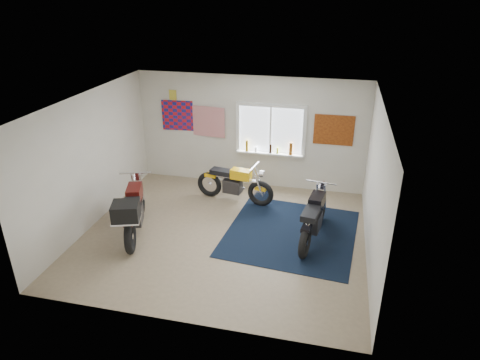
% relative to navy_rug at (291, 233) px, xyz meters
% --- Properties ---
extents(ground, '(5.50, 5.50, 0.00)m').
position_rel_navy_rug_xyz_m(ground, '(-1.31, -0.36, -0.01)').
color(ground, '#9E896B').
rests_on(ground, ground).
extents(room_shell, '(5.50, 5.50, 5.50)m').
position_rel_navy_rug_xyz_m(room_shell, '(-1.31, -0.36, 1.63)').
color(room_shell, white).
rests_on(room_shell, ground).
extents(navy_rug, '(2.72, 2.81, 0.01)m').
position_rel_navy_rug_xyz_m(navy_rug, '(0.00, 0.00, 0.00)').
color(navy_rug, black).
rests_on(navy_rug, ground).
extents(window_assembly, '(1.66, 0.17, 1.26)m').
position_rel_navy_rug_xyz_m(window_assembly, '(-0.81, 2.10, 1.36)').
color(window_assembly, white).
rests_on(window_assembly, room_shell).
extents(oil_bottles, '(1.14, 0.09, 0.30)m').
position_rel_navy_rug_xyz_m(oil_bottles, '(-0.73, 2.04, 1.02)').
color(oil_bottles, '#997116').
rests_on(oil_bottles, window_assembly).
extents(flag_display, '(1.60, 0.10, 1.17)m').
position_rel_navy_rug_xyz_m(flag_display, '(-3.21, 2.12, 2.14)').
color(flag_display, red).
rests_on(flag_display, room_shell).
extents(triumph_poster, '(0.90, 0.03, 0.70)m').
position_rel_navy_rug_xyz_m(triumph_poster, '(0.64, 2.12, 1.54)').
color(triumph_poster, '#A54C14').
rests_on(triumph_poster, room_shell).
extents(yellow_triumph, '(1.88, 0.58, 0.95)m').
position_rel_navy_rug_xyz_m(yellow_triumph, '(-1.46, 1.14, 0.41)').
color(yellow_triumph, black).
rests_on(yellow_triumph, ground).
extents(black_chrome_bike, '(0.61, 1.98, 1.02)m').
position_rel_navy_rug_xyz_m(black_chrome_bike, '(0.43, -0.09, 0.44)').
color(black_chrome_bike, black).
rests_on(black_chrome_bike, navy_rug).
extents(maroon_tourer, '(1.03, 2.10, 1.08)m').
position_rel_navy_rug_xyz_m(maroon_tourer, '(-3.00, -0.80, 0.56)').
color(maroon_tourer, black).
rests_on(maroon_tourer, ground).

